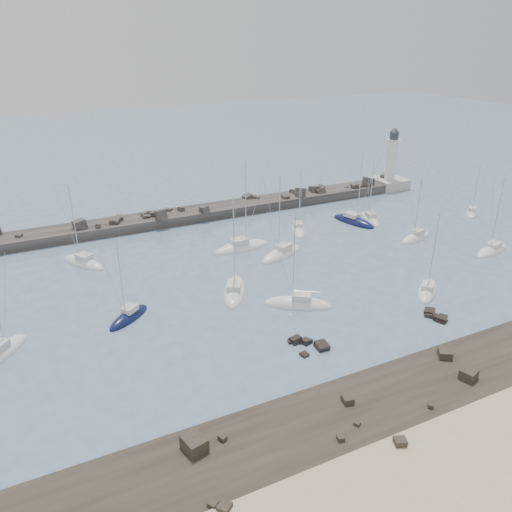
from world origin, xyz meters
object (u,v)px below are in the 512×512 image
Objects in this scene: lighthouse at (390,175)px; sailboat_1 at (83,263)px; sailboat_0 at (3,353)px; sailboat_13 at (282,255)px; sailboat_4 at (242,248)px; sailboat_5 at (298,304)px; sailboat_6 at (298,231)px; sailboat_2 at (129,318)px; sailboat_9 at (416,238)px; sailboat_12 at (471,213)px; sailboat_3 at (234,292)px; sailboat_11 at (492,251)px; sailboat_10 at (370,220)px; sailboat_8 at (353,222)px; sailboat_7 at (427,291)px.

lighthouse is 1.06× the size of sailboat_1.
sailboat_13 is (41.56, 10.31, -0.00)m from sailboat_0.
sailboat_5 is at bearing -93.23° from sailboat_4.
sailboat_6 is (37.60, -2.50, -0.01)m from sailboat_1.
sailboat_9 is (51.56, 4.70, 0.01)m from sailboat_2.
sailboat_12 is at bearing 15.63° from sailboat_9.
sailboat_3 is 15.64m from sailboat_4.
sailboat_4 is (24.96, -5.33, 0.01)m from sailboat_1.
sailboat_3 is 1.12× the size of sailboat_11.
sailboat_4 is 1.28× the size of sailboat_10.
lighthouse reaches higher than sailboat_0.
lighthouse is 1.19× the size of sailboat_9.
sailboat_1 is at bearing 60.54° from sailboat_0.
sailboat_3 is at bearing -145.29° from sailboat_13.
sailboat_1 is 0.93× the size of sailboat_8.
sailboat_0 is at bearing -172.29° from sailboat_12.
sailboat_1 is 74.36m from sailboat_12.
sailboat_4 is at bearing 175.16° from sailboat_12.
sailboat_11 is (38.10, 1.53, -0.03)m from sailboat_5.
sailboat_12 is (73.75, -9.47, -0.01)m from sailboat_1.
sailboat_8 is (49.44, -3.21, 0.00)m from sailboat_1.
sailboat_12 is at bearing 9.75° from sailboat_3.
lighthouse is at bearing 58.88° from sailboat_9.
sailboat_9 is at bearing 5.30° from sailboat_0.
lighthouse is 26.59m from sailboat_8.
sailboat_10 reaches higher than sailboat_7.
sailboat_13 is at bearing 170.39° from sailboat_9.
sailboat_6 reaches higher than sailboat_2.
lighthouse reaches higher than sailboat_11.
sailboat_1 reaches higher than sailboat_12.
sailboat_10 is 0.94× the size of sailboat_11.
sailboat_0 is (-82.66, -33.46, -2.94)m from lighthouse.
sailboat_2 is 0.76× the size of sailboat_13.
lighthouse is at bearing 39.35° from sailboat_5.
sailboat_3 is 9.36m from sailboat_5.
sailboat_0 is 54.80m from sailboat_7.
sailboat_4 is at bearing 130.98° from sailboat_13.
sailboat_10 is at bearing -138.05° from lighthouse.
sailboat_8 is 3.59m from sailboat_10.
sailboat_13 is at bearing -133.94° from sailboat_6.
sailboat_9 is 12.31m from sailboat_11.
sailboat_1 is at bearing 176.17° from sailboat_10.
sailboat_0 is 0.89× the size of sailboat_1.
sailboat_7 is 19.96m from sailboat_9.
sailboat_10 is (-1.26, 11.37, -0.00)m from sailboat_9.
sailboat_10 is 0.85× the size of sailboat_13.
sailboat_3 is at bearing -118.18° from sailboat_4.
sailboat_3 is (29.46, 1.93, -0.01)m from sailboat_0.
sailboat_1 is 1.03× the size of sailboat_11.
sailboat_0 is 0.98× the size of sailboat_10.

